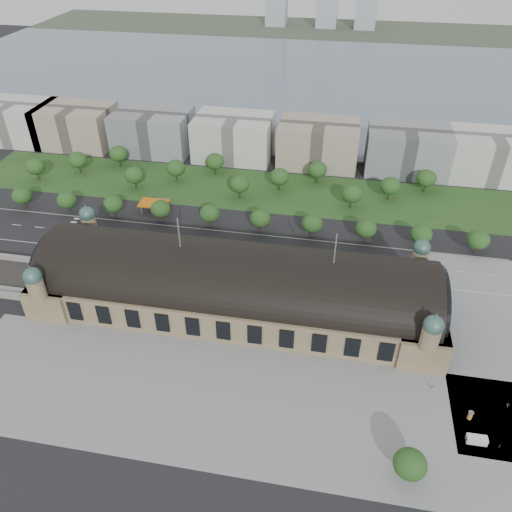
% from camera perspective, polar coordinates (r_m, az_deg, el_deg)
% --- Properties ---
extents(ground, '(900.00, 900.00, 0.00)m').
position_cam_1_polar(ground, '(192.85, -2.28, -5.76)').
color(ground, black).
rests_on(ground, ground).
extents(station, '(150.00, 48.40, 44.30)m').
position_cam_1_polar(station, '(186.17, -2.36, -3.40)').
color(station, '#93825B').
rests_on(station, ground).
extents(plaza_south, '(190.00, 48.00, 0.12)m').
position_cam_1_polar(plaza_south, '(161.97, -2.11, -16.44)').
color(plaza_south, gray).
rests_on(plaza_south, ground).
extents(road_slab, '(260.00, 26.00, 0.10)m').
position_cam_1_polar(road_slab, '(225.86, -5.21, 1.20)').
color(road_slab, black).
rests_on(road_slab, ground).
extents(grass_belt, '(300.00, 45.00, 0.10)m').
position_cam_1_polar(grass_belt, '(270.40, -1.22, 7.65)').
color(grass_belt, '#27491D').
rests_on(grass_belt, ground).
extents(petrol_station, '(14.00, 13.00, 5.05)m').
position_cam_1_polar(petrol_station, '(255.91, -11.08, 5.94)').
color(petrol_station, orange).
rests_on(petrol_station, ground).
extents(lake, '(700.00, 320.00, 0.08)m').
position_cam_1_polar(lake, '(457.67, 6.11, 19.52)').
color(lake, slate).
rests_on(lake, ground).
extents(far_shore, '(700.00, 120.00, 0.14)m').
position_cam_1_polar(far_shore, '(651.68, 7.92, 24.33)').
color(far_shore, '#44513D').
rests_on(far_shore, ground).
extents(office_0, '(45.00, 32.00, 24.00)m').
position_cam_1_polar(office_0, '(359.77, -25.59, 13.70)').
color(office_0, silver).
rests_on(office_0, ground).
extents(office_1, '(45.00, 32.00, 24.00)m').
position_cam_1_polar(office_1, '(338.78, -19.84, 13.83)').
color(office_1, '#A2927F').
rests_on(office_1, ground).
extents(office_2, '(45.00, 32.00, 24.00)m').
position_cam_1_polar(office_2, '(317.70, -11.67, 13.78)').
color(office_2, gray).
rests_on(office_2, ground).
extents(office_3, '(45.00, 32.00, 24.00)m').
position_cam_1_polar(office_3, '(303.48, -2.57, 13.41)').
color(office_3, silver).
rests_on(office_3, ground).
extents(office_4, '(45.00, 32.00, 24.00)m').
position_cam_1_polar(office_4, '(297.09, 7.12, 12.66)').
color(office_4, '#A2927F').
rests_on(office_4, ground).
extents(office_5, '(45.00, 32.00, 24.00)m').
position_cam_1_polar(office_5, '(299.04, 16.89, 11.54)').
color(office_5, gray).
rests_on(office_5, ground).
extents(office_6, '(45.00, 32.00, 24.00)m').
position_cam_1_polar(office_6, '(307.82, 25.29, 10.31)').
color(office_6, silver).
rests_on(office_6, ground).
extents(tree_row_0, '(9.60, 9.60, 11.52)m').
position_cam_1_polar(tree_row_0, '(274.59, -25.19, 6.27)').
color(tree_row_0, '#2D2116').
rests_on(tree_row_0, ground).
extents(tree_row_1, '(9.60, 9.60, 11.52)m').
position_cam_1_polar(tree_row_1, '(261.94, -20.81, 6.01)').
color(tree_row_1, '#2D2116').
rests_on(tree_row_1, ground).
extents(tree_row_2, '(9.60, 9.60, 11.52)m').
position_cam_1_polar(tree_row_2, '(250.96, -16.03, 5.69)').
color(tree_row_2, '#2D2116').
rests_on(tree_row_2, ground).
extents(tree_row_3, '(9.60, 9.60, 11.52)m').
position_cam_1_polar(tree_row_3, '(241.87, -10.85, 5.31)').
color(tree_row_3, '#2D2116').
rests_on(tree_row_3, ground).
extents(tree_row_4, '(9.60, 9.60, 11.52)m').
position_cam_1_polar(tree_row_4, '(234.89, -5.33, 4.84)').
color(tree_row_4, '#2D2116').
rests_on(tree_row_4, ground).
extents(tree_row_5, '(9.60, 9.60, 11.52)m').
position_cam_1_polar(tree_row_5, '(230.20, 0.47, 4.31)').
color(tree_row_5, '#2D2116').
rests_on(tree_row_5, ground).
extents(tree_row_6, '(9.60, 9.60, 11.52)m').
position_cam_1_polar(tree_row_6, '(227.97, 6.43, 3.71)').
color(tree_row_6, '#2D2116').
rests_on(tree_row_6, ground).
extents(tree_row_7, '(9.60, 9.60, 11.52)m').
position_cam_1_polar(tree_row_7, '(228.25, 12.44, 3.07)').
color(tree_row_7, '#2D2116').
rests_on(tree_row_7, ground).
extents(tree_row_8, '(9.60, 9.60, 11.52)m').
position_cam_1_polar(tree_row_8, '(231.03, 18.36, 2.40)').
color(tree_row_8, '#2D2116').
rests_on(tree_row_8, ground).
extents(tree_row_9, '(9.60, 9.60, 11.52)m').
position_cam_1_polar(tree_row_9, '(236.23, 24.07, 1.74)').
color(tree_row_9, '#2D2116').
rests_on(tree_row_9, ground).
extents(tree_belt_0, '(10.40, 10.40, 12.48)m').
position_cam_1_polar(tree_belt_0, '(301.50, -23.92, 9.33)').
color(tree_belt_0, '#2D2116').
rests_on(tree_belt_0, ground).
extents(tree_belt_1, '(10.40, 10.40, 12.48)m').
position_cam_1_polar(tree_belt_1, '(300.92, -19.69, 10.30)').
color(tree_belt_1, '#2D2116').
rests_on(tree_belt_1, ground).
extents(tree_belt_2, '(10.40, 10.40, 12.48)m').
position_cam_1_polar(tree_belt_2, '(302.01, -15.45, 11.21)').
color(tree_belt_2, '#2D2116').
rests_on(tree_belt_2, ground).
extents(tree_belt_3, '(10.40, 10.40, 12.48)m').
position_cam_1_polar(tree_belt_3, '(274.82, -13.75, 8.97)').
color(tree_belt_3, '#2D2116').
rests_on(tree_belt_3, ground).
extents(tree_belt_4, '(10.40, 10.40, 12.48)m').
position_cam_1_polar(tree_belt_4, '(278.11, -9.18, 9.89)').
color(tree_belt_4, '#2D2116').
rests_on(tree_belt_4, ground).
extents(tree_belt_5, '(10.40, 10.40, 12.48)m').
position_cam_1_polar(tree_belt_5, '(283.14, -4.71, 10.73)').
color(tree_belt_5, '#2D2116').
rests_on(tree_belt_5, ground).
extents(tree_belt_6, '(10.40, 10.40, 12.48)m').
position_cam_1_polar(tree_belt_6, '(258.17, -1.90, 8.20)').
color(tree_belt_6, '#2D2116').
rests_on(tree_belt_6, ground).
extents(tree_belt_7, '(10.40, 10.40, 12.48)m').
position_cam_1_polar(tree_belt_7, '(265.77, 2.70, 9.04)').
color(tree_belt_7, '#2D2116').
rests_on(tree_belt_7, ground).
extents(tree_belt_8, '(10.40, 10.40, 12.48)m').
position_cam_1_polar(tree_belt_8, '(275.00, 7.04, 9.77)').
color(tree_belt_8, '#2D2116').
rests_on(tree_belt_8, ground).
extents(tree_belt_9, '(10.40, 10.40, 12.48)m').
position_cam_1_polar(tree_belt_9, '(253.52, 10.91, 6.98)').
color(tree_belt_9, '#2D2116').
rests_on(tree_belt_9, ground).
extents(tree_belt_10, '(10.40, 10.40, 12.48)m').
position_cam_1_polar(tree_belt_10, '(265.37, 15.09, 7.74)').
color(tree_belt_10, '#2D2116').
rests_on(tree_belt_10, ground).
extents(tree_belt_11, '(10.40, 10.40, 12.48)m').
position_cam_1_polar(tree_belt_11, '(278.53, 18.91, 8.40)').
color(tree_belt_11, '#2D2116').
rests_on(tree_belt_11, ground).
extents(tree_plaza_s, '(9.00, 9.00, 10.64)m').
position_cam_1_polar(tree_plaza_s, '(147.92, 17.19, -21.77)').
color(tree_plaza_s, '#2D2116').
rests_on(tree_plaza_s, ground).
extents(traffic_car_1, '(4.37, 1.71, 1.42)m').
position_cam_1_polar(traffic_car_1, '(248.48, -18.66, 3.01)').
color(traffic_car_1, gray).
rests_on(traffic_car_1, ground).
extents(traffic_car_2, '(5.77, 2.92, 1.56)m').
position_cam_1_polar(traffic_car_2, '(235.56, -17.33, 1.37)').
color(traffic_car_2, black).
rests_on(traffic_car_2, ground).
extents(traffic_car_4, '(4.92, 2.43, 1.62)m').
position_cam_1_polar(traffic_car_4, '(219.50, -0.26, 0.47)').
color(traffic_car_4, '#1A1A48').
rests_on(traffic_car_4, ground).
extents(traffic_car_5, '(4.56, 1.81, 1.48)m').
position_cam_1_polar(traffic_car_5, '(219.55, 14.14, -0.80)').
color(traffic_car_5, '#525659').
rests_on(traffic_car_5, ground).
extents(traffic_car_6, '(5.78, 2.94, 1.57)m').
position_cam_1_polar(traffic_car_6, '(216.78, 16.02, -1.68)').
color(traffic_car_6, silver).
rests_on(traffic_car_6, ground).
extents(parked_car_0, '(4.70, 3.11, 1.47)m').
position_cam_1_polar(parked_car_0, '(233.14, -19.93, 0.37)').
color(parked_car_0, black).
rests_on(parked_car_0, ground).
extents(parked_car_1, '(5.49, 4.69, 1.40)m').
position_cam_1_polar(parked_car_1, '(232.22, -19.49, 0.31)').
color(parked_car_1, maroon).
rests_on(parked_car_1, ground).
extents(parked_car_2, '(5.37, 3.83, 1.45)m').
position_cam_1_polar(parked_car_2, '(226.96, -16.88, 0.01)').
color(parked_car_2, '#1C1F4E').
rests_on(parked_car_2, ground).
extents(parked_car_3, '(4.03, 3.02, 1.28)m').
position_cam_1_polar(parked_car_3, '(218.12, -11.35, -0.66)').
color(parked_car_3, '#595A61').
rests_on(parked_car_3, ground).
extents(parked_car_4, '(4.23, 3.43, 1.35)m').
position_cam_1_polar(parked_car_4, '(223.36, -12.61, 0.14)').
color(parked_car_4, silver).
rests_on(parked_car_4, ground).
extents(parked_car_5, '(5.70, 4.59, 1.44)m').
position_cam_1_polar(parked_car_5, '(217.11, -8.19, -0.43)').
color(parked_car_5, '#9B9FA4').
rests_on(parked_car_5, ground).
extents(parked_car_6, '(4.75, 3.91, 1.30)m').
position_cam_1_polar(parked_car_6, '(213.69, -7.71, -1.08)').
color(parked_car_6, black).
rests_on(parked_car_6, ground).
extents(bus_west, '(11.86, 3.08, 3.28)m').
position_cam_1_polar(bus_west, '(217.39, -7.02, 0.04)').
color(bus_west, '#B8411D').
rests_on(bus_west, ground).
extents(bus_mid, '(10.91, 2.76, 3.02)m').
position_cam_1_polar(bus_mid, '(215.99, 0.06, 0.04)').
color(bus_mid, silver).
rests_on(bus_mid, ground).
extents(bus_east, '(13.09, 4.03, 3.59)m').
position_cam_1_polar(bus_east, '(212.16, 1.44, -0.63)').
color(bus_east, beige).
rests_on(bus_east, ground).
extents(van_east, '(5.75, 2.38, 2.48)m').
position_cam_1_polar(van_east, '(165.46, 23.80, -18.66)').
color(van_east, white).
rests_on(van_east, ground).
extents(advertising_column, '(1.61, 1.61, 3.06)m').
position_cam_1_polar(advertising_column, '(169.85, 23.28, -16.38)').
color(advertising_column, '#DE5F37').
rests_on(advertising_column, ground).
extents(pedestrian_0, '(0.95, 0.65, 1.78)m').
position_cam_1_polar(pedestrian_0, '(173.70, 19.48, -14.03)').
color(pedestrian_0, gray).
rests_on(pedestrian_0, ground).
extents(pedestrian_1, '(0.47, 0.62, 1.55)m').
position_cam_1_polar(pedestrian_1, '(167.44, 26.08, -18.92)').
color(pedestrian_1, gray).
rests_on(pedestrian_1, ground).
extents(pedestrian_2, '(0.93, 1.11, 1.98)m').
position_cam_1_polar(pedestrian_2, '(178.01, 26.83, -14.94)').
color(pedestrian_2, gray).
rests_on(pedestrian_2, ground).
extents(pedestrian_4, '(1.29, 1.06, 1.84)m').
position_cam_1_polar(pedestrian_4, '(153.29, 17.64, -22.93)').
color(pedestrian_4, gray).
rests_on(pedestrian_4, ground).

